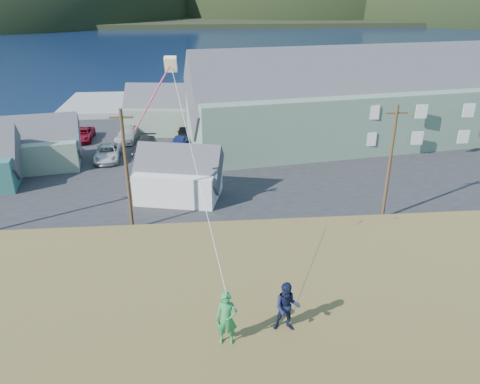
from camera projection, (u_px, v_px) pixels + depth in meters
The scene contains 15 objects.
ground at pixel (198, 237), 33.69m from camera, with size 900.00×900.00×0.00m, color #0A1638.
grass_strip at pixel (198, 251), 31.85m from camera, with size 110.00×8.00×0.10m, color #4C3D19.
waterfront_lot at pixel (197, 157), 49.14m from camera, with size 72.00×36.00×0.12m, color #28282B.
wharf at pixel (155, 104), 69.41m from camera, with size 26.00×14.00×0.90m, color gray.
far_shore at pixel (194, 8), 333.58m from camera, with size 900.00×320.00×2.00m, color black.
far_hills at pixel (252, 10), 290.05m from camera, with size 760.00×265.00×143.00m.
lodge at pixel (357, 100), 51.52m from camera, with size 38.04×15.85×12.98m.
shed_palegreen_near at pixel (34, 145), 45.46m from camera, with size 9.40×6.74×6.24m.
shed_white at pixel (179, 175), 38.89m from camera, with size 7.94×6.17×5.61m.
shed_palegreen_far at pixel (169, 110), 56.73m from camera, with size 11.10×7.17×7.03m.
utility_poles at pixel (165, 172), 33.03m from camera, with size 30.52×0.24×9.01m.
parked_cars at pixel (118, 141), 51.54m from camera, with size 24.80×13.14×1.56m.
kite_flyer_green at pixel (227, 319), 13.16m from camera, with size 0.61×0.40×1.68m, color #248742.
kite_flyer_navy at pixel (287, 307), 13.69m from camera, with size 0.78×0.61×1.60m, color #151A3A.
kite_rig at pixel (169, 71), 17.18m from camera, with size 1.41×3.94×9.10m.
Camera 1 is at (0.35, -29.62, 16.65)m, focal length 35.00 mm.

